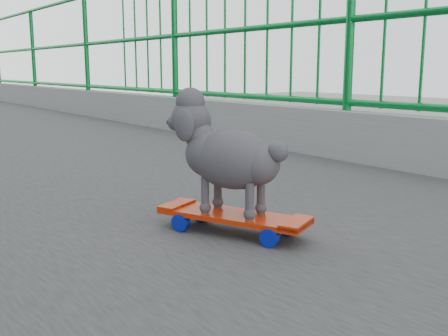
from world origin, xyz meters
TOP-DOWN VIEW (x-y plane):
  - skateboard at (-0.13, 3.21)m, footprint 0.35×0.55m
  - poodle at (-0.14, 3.23)m, footprint 0.29×0.43m

SIDE VIEW (x-z plane):
  - skateboard at x=-0.13m, z-range 7.02..7.09m
  - poodle at x=-0.14m, z-range 7.08..7.47m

